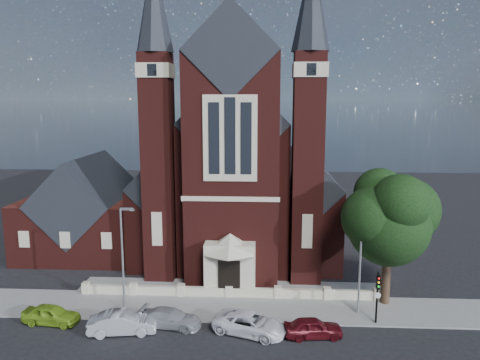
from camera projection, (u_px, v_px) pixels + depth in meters
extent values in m
plane|color=black|center=(236.00, 262.00, 46.88)|extent=(120.00, 120.00, 0.00)
cube|color=slate|center=(227.00, 308.00, 36.55)|extent=(60.00, 5.00, 0.12)
cube|color=slate|center=(231.00, 288.00, 40.49)|extent=(26.00, 3.00, 0.14)
cube|color=beige|center=(229.00, 298.00, 38.52)|extent=(24.00, 0.40, 0.90)
cube|color=#441512|center=(241.00, 177.00, 55.52)|extent=(10.00, 30.00, 14.00)
cube|color=black|center=(241.00, 118.00, 54.33)|extent=(10.00, 30.20, 10.00)
cube|color=#441512|center=(178.00, 203.00, 55.46)|extent=(5.00, 26.00, 8.00)
cube|color=#441512|center=(305.00, 204.00, 54.65)|extent=(5.00, 26.00, 8.00)
cube|color=black|center=(177.00, 169.00, 54.78)|extent=(5.01, 26.20, 5.01)
cube|color=black|center=(305.00, 171.00, 53.96)|extent=(5.01, 26.20, 5.01)
cube|color=#441512|center=(232.00, 172.00, 39.76)|extent=(8.00, 3.00, 20.00)
cube|color=black|center=(231.00, 51.00, 38.05)|extent=(8.00, 3.20, 8.00)
cube|color=beige|center=(230.00, 139.00, 37.73)|extent=(4.40, 0.15, 7.00)
cube|color=black|center=(230.00, 136.00, 37.62)|extent=(0.90, 0.08, 6.20)
cube|color=beige|center=(230.00, 268.00, 39.13)|extent=(4.20, 2.00, 4.40)
cube|color=black|center=(229.00, 279.00, 38.20)|extent=(1.80, 0.12, 3.20)
cone|color=beige|center=(230.00, 243.00, 38.75)|extent=(4.60, 4.60, 1.60)
cube|color=#441512|center=(159.00, 170.00, 41.10)|extent=(2.60, 2.60, 20.00)
cube|color=beige|center=(156.00, 71.00, 39.65)|extent=(2.80, 2.80, 1.20)
cone|color=black|center=(154.00, 3.00, 38.71)|extent=(3.20, 3.20, 8.00)
cube|color=#441512|center=(307.00, 171.00, 40.39)|extent=(2.60, 2.60, 20.00)
cube|color=beige|center=(310.00, 70.00, 38.94)|extent=(2.80, 2.80, 1.20)
cone|color=black|center=(312.00, 1.00, 38.00)|extent=(3.20, 3.20, 8.00)
cube|color=#441512|center=(89.00, 223.00, 50.19)|extent=(12.00, 12.00, 6.00)
cube|color=black|center=(88.00, 196.00, 49.68)|extent=(8.49, 12.20, 8.49)
cylinder|color=black|center=(386.00, 274.00, 36.92)|extent=(0.70, 0.70, 5.00)
sphere|color=black|center=(389.00, 225.00, 36.24)|extent=(6.40, 6.40, 6.40)
sphere|color=black|center=(400.00, 203.00, 34.70)|extent=(4.40, 4.40, 4.40)
cylinder|color=gray|center=(123.00, 260.00, 35.81)|extent=(0.16, 0.16, 8.00)
cube|color=gray|center=(127.00, 209.00, 35.10)|extent=(1.00, 0.15, 0.18)
cube|color=gray|center=(132.00, 210.00, 35.09)|extent=(0.35, 0.22, 0.12)
cylinder|color=gray|center=(360.00, 264.00, 34.83)|extent=(0.16, 0.16, 8.00)
cube|color=gray|center=(369.00, 212.00, 34.12)|extent=(1.00, 0.15, 0.18)
cube|color=gray|center=(375.00, 213.00, 34.12)|extent=(0.35, 0.22, 0.12)
cylinder|color=black|center=(377.00, 298.00, 33.65)|extent=(0.14, 0.14, 4.00)
cube|color=black|center=(378.00, 282.00, 33.28)|extent=(0.28, 0.22, 0.90)
sphere|color=red|center=(379.00, 279.00, 33.10)|extent=(0.14, 0.14, 0.14)
sphere|color=#CC8C0C|center=(379.00, 283.00, 33.15)|extent=(0.14, 0.14, 0.14)
sphere|color=#0C9919|center=(379.00, 287.00, 33.20)|extent=(0.14, 0.14, 0.14)
imported|color=#78A521|center=(51.00, 314.00, 33.94)|extent=(4.29, 2.11, 1.41)
imported|color=#9C9EA3|center=(122.00, 323.00, 32.52)|extent=(4.89, 2.37, 1.54)
imported|color=#96979D|center=(171.00, 318.00, 33.50)|extent=(4.74, 2.59, 1.30)
imported|color=white|center=(250.00, 324.00, 32.51)|extent=(5.71, 4.00, 1.45)
imported|color=#500D14|center=(313.00, 328.00, 32.03)|extent=(4.17, 2.06, 1.37)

